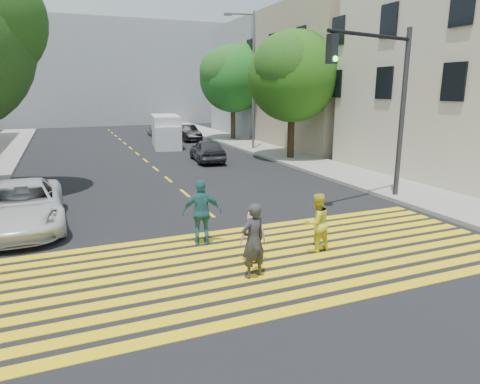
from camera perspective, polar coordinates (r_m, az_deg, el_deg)
ground at (r=9.98m, az=6.74°, el=-11.65°), size 120.00×120.00×0.00m
sidewalk_right at (r=26.60m, az=7.08°, el=4.52°), size 3.00×60.00×0.15m
crosswalk at (r=11.01m, az=3.48°, el=-9.05°), size 13.40×5.30×0.01m
lane_line at (r=30.96m, az=-13.99°, el=5.37°), size 0.12×34.40×0.01m
building_right_cream at (r=25.12m, az=29.32°, el=13.68°), size 10.00×10.00×10.00m
building_right_tan at (r=33.17m, az=13.96°, el=14.56°), size 10.00×10.00×10.00m
building_right_grey at (r=42.57m, az=4.93°, el=14.62°), size 10.00×10.00×10.00m
backdrop_block at (r=56.05m, az=-18.50°, el=14.77°), size 30.00×8.00×12.00m
tree_right_near at (r=26.16m, az=7.08°, el=15.64°), size 7.00×7.00×7.69m
tree_right_far at (r=36.15m, az=-0.87°, el=15.34°), size 6.28×5.93×7.87m
pedestrian_man at (r=9.76m, az=1.77°, el=-6.52°), size 0.73×0.58×1.77m
pedestrian_woman at (r=11.52m, az=10.19°, el=-4.04°), size 0.85×0.71×1.58m
pedestrian_child at (r=10.67m, az=1.78°, el=-5.96°), size 0.75×0.60×1.34m
pedestrian_extra at (r=11.86m, az=-5.09°, el=-2.71°), size 1.15×0.68×1.84m
white_sedan at (r=14.86m, az=-27.06°, el=-1.63°), size 2.49×5.21×1.43m
dark_car_near at (r=25.52m, az=-4.39°, el=5.57°), size 2.00×4.12×1.36m
silver_car at (r=40.20m, az=-10.80°, el=8.20°), size 1.79×4.15×1.19m
dark_car_parked at (r=36.23m, az=-7.05°, el=7.84°), size 1.52×3.96×1.29m
white_van at (r=32.19m, az=-9.80°, el=7.84°), size 2.52×5.13×2.32m
traffic_signal at (r=16.61m, az=18.77°, el=12.61°), size 4.29×1.32×6.41m
street_lamp at (r=29.94m, az=1.45°, el=15.61°), size 2.06×0.68×9.19m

